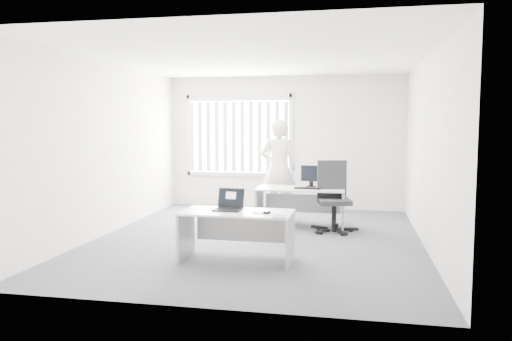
% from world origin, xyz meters
% --- Properties ---
extents(ground, '(6.00, 6.00, 0.00)m').
position_xyz_m(ground, '(0.00, 0.00, 0.00)').
color(ground, '#585860').
rests_on(ground, ground).
extents(wall_back, '(5.00, 0.02, 2.80)m').
position_xyz_m(wall_back, '(0.00, 3.00, 1.40)').
color(wall_back, silver).
rests_on(wall_back, ground).
extents(wall_front, '(5.00, 0.02, 2.80)m').
position_xyz_m(wall_front, '(0.00, -3.00, 1.40)').
color(wall_front, silver).
rests_on(wall_front, ground).
extents(wall_left, '(0.02, 6.00, 2.80)m').
position_xyz_m(wall_left, '(-2.50, 0.00, 1.40)').
color(wall_left, silver).
rests_on(wall_left, ground).
extents(wall_right, '(0.02, 6.00, 2.80)m').
position_xyz_m(wall_right, '(2.50, 0.00, 1.40)').
color(wall_right, silver).
rests_on(wall_right, ground).
extents(ceiling, '(5.00, 6.00, 0.02)m').
position_xyz_m(ceiling, '(0.00, 0.00, 2.80)').
color(ceiling, white).
rests_on(ceiling, wall_back).
extents(window, '(2.32, 0.06, 1.76)m').
position_xyz_m(window, '(-1.00, 2.96, 1.55)').
color(window, beige).
rests_on(window, wall_back).
extents(blinds, '(2.20, 0.10, 1.50)m').
position_xyz_m(blinds, '(-1.00, 2.90, 1.52)').
color(blinds, silver).
rests_on(blinds, wall_back).
extents(desk_near, '(1.46, 0.71, 0.66)m').
position_xyz_m(desk_near, '(-0.03, -1.29, 0.48)').
color(desk_near, silver).
rests_on(desk_near, ground).
extents(desk_far, '(1.52, 0.72, 0.69)m').
position_xyz_m(desk_far, '(0.56, 1.05, 0.50)').
color(desk_far, silver).
rests_on(desk_far, ground).
extents(office_chair, '(0.81, 0.81, 1.19)m').
position_xyz_m(office_chair, '(1.13, 0.81, 0.37)').
color(office_chair, black).
rests_on(office_chair, ground).
extents(person, '(0.75, 0.54, 1.89)m').
position_xyz_m(person, '(0.03, 1.93, 0.94)').
color(person, silver).
rests_on(person, ground).
extents(laptop, '(0.38, 0.34, 0.28)m').
position_xyz_m(laptop, '(-0.16, -1.26, 0.80)').
color(laptop, black).
rests_on(laptop, desk_near).
extents(paper_sheet, '(0.32, 0.26, 0.00)m').
position_xyz_m(paper_sheet, '(0.35, -1.38, 0.66)').
color(paper_sheet, white).
rests_on(paper_sheet, desk_near).
extents(mouse, '(0.08, 0.11, 0.04)m').
position_xyz_m(mouse, '(0.39, -1.38, 0.68)').
color(mouse, silver).
rests_on(mouse, paper_sheet).
extents(booklet, '(0.16, 0.22, 0.01)m').
position_xyz_m(booklet, '(0.58, -1.56, 0.67)').
color(booklet, white).
rests_on(booklet, desk_near).
extents(keyboard, '(0.47, 0.20, 0.02)m').
position_xyz_m(keyboard, '(0.69, 0.94, 0.70)').
color(keyboard, black).
rests_on(keyboard, desk_far).
extents(monitor, '(0.39, 0.18, 0.38)m').
position_xyz_m(monitor, '(0.72, 1.25, 0.88)').
color(monitor, black).
rests_on(monitor, desk_far).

